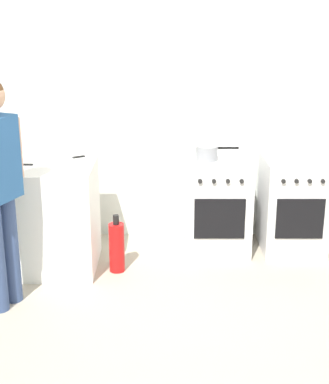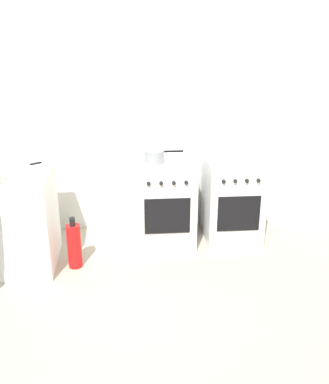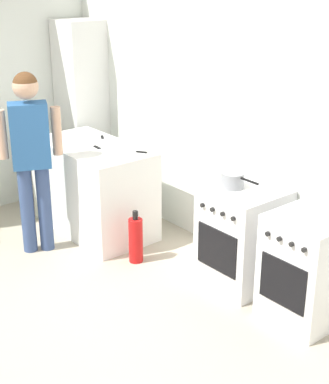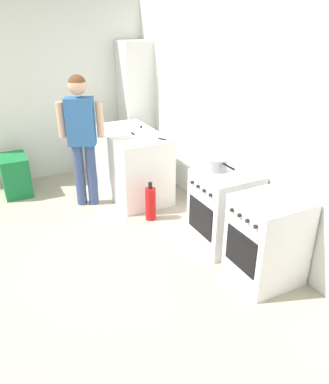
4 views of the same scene
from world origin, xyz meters
name	(u,v)px [view 2 (image 2 of 4)]	position (x,y,z in m)	size (l,w,h in m)	color
ground_plane	(134,342)	(0.00, 0.00, 0.00)	(8.00, 8.00, 0.00)	#ADA38E
back_wall	(127,107)	(0.00, 1.95, 1.30)	(6.00, 0.10, 2.60)	silver
oven_left	(165,201)	(0.35, 1.58, 0.43)	(0.58, 0.62, 0.85)	white
oven_right	(232,199)	(1.04, 1.58, 0.43)	(0.55, 0.62, 0.85)	white
pot	(155,156)	(0.25, 1.53, 0.91)	(0.37, 0.19, 0.13)	gray
knife_chef	(26,165)	(-0.93, 1.39, 0.90)	(0.28, 0.18, 0.01)	silver
fire_extinguisher	(74,246)	(-0.52, 1.10, 0.22)	(0.13, 0.13, 0.50)	red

